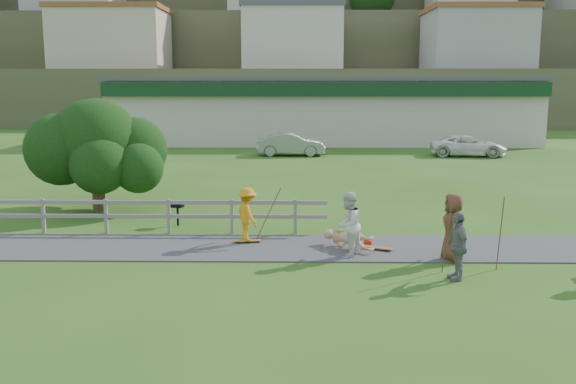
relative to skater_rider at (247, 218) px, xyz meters
name	(u,v)px	position (x,y,z in m)	size (l,w,h in m)	color
ground	(220,262)	(-0.59, -2.00, -0.80)	(260.00, 260.00, 0.00)	#305418
path	(226,247)	(-0.59, -0.50, -0.78)	(34.00, 3.00, 0.04)	#3E3E41
fence	(86,211)	(-5.21, 1.30, -0.07)	(15.05, 0.10, 1.10)	#68645C
strip_mall	(322,109)	(3.41, 32.94, 1.78)	(32.50, 10.75, 5.10)	beige
hillside	(285,21)	(-0.59, 89.31, 13.62)	(220.00, 67.00, 47.50)	#484F2F
skater_rider	(247,218)	(0.00, 0.00, 0.00)	(1.03, 0.59, 1.59)	orange
skater_fallen	(348,239)	(2.93, -0.65, -0.48)	(1.74, 0.42, 0.64)	tan
spectator_a	(348,225)	(2.85, -1.43, 0.12)	(0.89, 0.69, 1.82)	silver
spectator_b	(458,246)	(5.35, -3.39, 0.05)	(0.99, 0.41, 1.69)	slate
spectator_c	(453,228)	(5.62, -1.77, 0.13)	(0.90, 0.59, 1.84)	brown
car_silver	(291,144)	(1.04, 22.93, -0.07)	(1.54, 4.40, 1.45)	gray
car_white	(468,146)	(12.45, 22.79, -0.12)	(2.23, 4.83, 1.34)	white
tree	(97,160)	(-5.95, 4.96, 1.11)	(5.04, 5.04, 3.82)	black
bbq	(178,213)	(-2.52, 2.40, -0.38)	(0.38, 0.29, 0.82)	black
longboard_rider	(248,242)	(0.00, 0.00, -0.75)	(0.82, 0.20, 0.09)	brown
longboard_fallen	(376,249)	(3.73, -0.75, -0.74)	(0.95, 0.23, 0.11)	brown
helmet	(368,243)	(3.53, -0.30, -0.67)	(0.25, 0.25, 0.25)	#A8220B
pole_rider	(268,212)	(0.60, 0.40, 0.10)	(0.03, 0.03, 1.79)	brown
pole_spec_left	(447,236)	(5.23, -2.80, 0.14)	(0.03, 0.03, 1.86)	brown
pole_spec_right	(500,233)	(6.63, -2.55, 0.16)	(0.03, 0.03, 1.91)	brown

